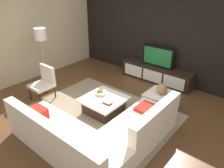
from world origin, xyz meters
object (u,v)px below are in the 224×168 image
sectional_couch (95,134)px  fruit_bowl (101,92)px  accent_chair_near (44,81)px  decorative_ball (162,89)px  media_console (156,74)px  television (158,57)px  floor_lamp (41,37)px  book_stack (108,103)px  ottoman (161,101)px  coffee_table (104,105)px

sectional_couch → fruit_bowl: 1.35m
sectional_couch → accent_chair_near: (-2.31, 0.50, 0.21)m
accent_chair_near → decorative_ball: accent_chair_near is taller
media_console → television: (0.00, 0.00, 0.55)m
television → floor_lamp: 3.39m
floor_lamp → book_stack: (2.60, -0.19, -1.01)m
ottoman → book_stack: (-0.73, -1.14, 0.20)m
television → sectional_couch: bearing=-80.6°
sectional_couch → coffee_table: (-0.64, 0.96, -0.07)m
sectional_couch → floor_lamp: size_ratio=1.51×
media_console → floor_lamp: bearing=-138.0°
coffee_table → floor_lamp: bearing=178.4°
coffee_table → ottoman: bearing=47.0°
accent_chair_near → media_console: bearing=46.3°
coffee_table → ottoman: 1.40m
fruit_bowl → floor_lamp: bearing=-179.1°
accent_chair_near → coffee_table: bearing=4.4°
accent_chair_near → ottoman: 3.02m
floor_lamp → ottoman: (3.33, 0.96, -1.21)m
floor_lamp → decorative_ball: 3.57m
ottoman → fruit_bowl: fruit_bowl is taller
television → decorative_ball: television is taller
ottoman → decorative_ball: (0.00, 0.00, 0.33)m
television → coffee_table: (-0.10, -2.30, -0.60)m
sectional_couch → fruit_bowl: sectional_couch is taller
ottoman → media_console: bearing=123.7°
sectional_couch → accent_chair_near: bearing=167.8°
book_stack → fruit_bowl: bearing=151.8°
fruit_bowl → accent_chair_near: bearing=-159.5°
accent_chair_near → sectional_couch: bearing=-23.3°
media_console → decorative_ball: (0.85, -1.28, 0.28)m
ottoman → coffee_table: bearing=-133.0°
ottoman → fruit_bowl: (-1.13, -0.92, 0.23)m
coffee_table → book_stack: book_stack is taller
media_console → ottoman: (0.85, -1.28, -0.05)m
media_console → book_stack: media_console is taller
media_console → ottoman: media_console is taller
television → book_stack: (0.13, -2.42, -0.40)m
ottoman → decorative_ball: bearing=0.0°
accent_chair_near → floor_lamp: floor_lamp is taller
media_console → book_stack: 2.43m
television → fruit_bowl: bearing=-97.3°
coffee_table → floor_lamp: 2.67m
fruit_bowl → decorative_ball: (1.13, 0.92, 0.10)m
media_console → sectional_couch: size_ratio=0.89×
sectional_couch → decorative_ball: sectional_couch is taller
television → coffee_table: bearing=-92.5°
media_console → accent_chair_near: bearing=-122.7°
media_console → ottoman: bearing=-56.3°
floor_lamp → fruit_bowl: floor_lamp is taller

